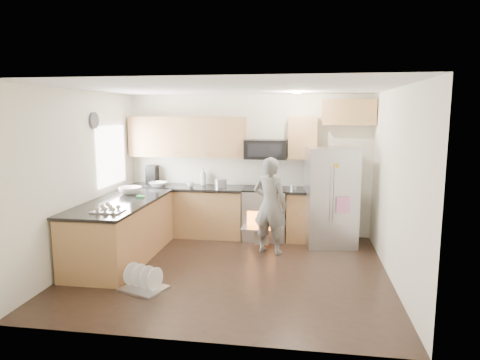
% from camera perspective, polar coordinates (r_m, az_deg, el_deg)
% --- Properties ---
extents(ground, '(4.50, 4.50, 0.00)m').
position_cam_1_polar(ground, '(6.37, -1.41, -11.91)').
color(ground, black).
rests_on(ground, ground).
extents(room_shell, '(4.54, 4.04, 2.62)m').
position_cam_1_polar(room_shell, '(6.00, -1.79, 3.29)').
color(room_shell, white).
rests_on(room_shell, ground).
extents(back_cabinet_run, '(4.45, 0.64, 2.50)m').
position_cam_1_polar(back_cabinet_run, '(7.89, -3.41, -0.59)').
color(back_cabinet_run, '#A06C40').
rests_on(back_cabinet_run, ground).
extents(peninsula, '(0.96, 2.36, 1.04)m').
position_cam_1_polar(peninsula, '(6.96, -15.47, -6.40)').
color(peninsula, '#A06C40').
rests_on(peninsula, ground).
extents(stove_range, '(0.76, 0.97, 1.79)m').
position_cam_1_polar(stove_range, '(7.75, 3.33, -2.93)').
color(stove_range, '#B7B7BC').
rests_on(stove_range, ground).
extents(refrigerator, '(0.93, 0.78, 1.69)m').
position_cam_1_polar(refrigerator, '(7.46, 12.00, -2.24)').
color(refrigerator, '#B7B7BC').
rests_on(refrigerator, ground).
extents(person, '(0.66, 0.53, 1.57)m').
position_cam_1_polar(person, '(6.93, 4.04, -3.41)').
color(person, slate).
rests_on(person, ground).
extents(dish_rack, '(0.65, 0.59, 0.33)m').
position_cam_1_polar(dish_rack, '(5.81, -12.74, -13.27)').
color(dish_rack, '#B7B7BC').
rests_on(dish_rack, ground).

